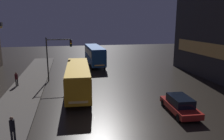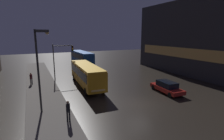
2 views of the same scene
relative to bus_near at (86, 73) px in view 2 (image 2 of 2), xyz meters
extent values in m
plane|color=black|center=(3.06, -9.02, -1.92)|extent=(120.00, 120.00, 0.00)
cube|color=#56514C|center=(-5.94, 0.98, -1.85)|extent=(4.00, 48.00, 0.15)
cube|color=#2D2D33|center=(22.72, 0.70, 4.82)|extent=(10.00, 23.31, 13.48)
cube|color=#E0B25B|center=(17.77, 0.70, 2.21)|extent=(0.24, 19.81, 1.80)
cube|color=orange|center=(0.00, 0.00, -0.17)|extent=(2.95, 10.90, 2.41)
cube|color=black|center=(0.00, 0.00, 0.28)|extent=(2.97, 10.04, 1.10)
cube|color=yellow|center=(0.00, 0.00, 1.11)|extent=(2.89, 10.68, 0.16)
cube|color=#F4CC72|center=(-0.27, -5.41, -0.97)|extent=(1.70, 0.18, 0.20)
cylinder|color=black|center=(0.91, -4.05, -1.42)|extent=(0.30, 1.01, 1.00)
cylinder|color=black|center=(-1.31, -3.94, -1.42)|extent=(0.30, 1.01, 1.00)
cylinder|color=black|center=(1.31, 3.94, -1.42)|extent=(0.30, 1.01, 1.00)
cylinder|color=black|center=(-0.91, 4.05, -1.42)|extent=(0.30, 1.01, 1.00)
cube|color=#194793|center=(3.84, 16.13, 0.00)|extent=(2.67, 10.88, 2.74)
cube|color=black|center=(3.84, 16.13, 0.62)|extent=(2.71, 10.02, 1.10)
cube|color=blue|center=(3.84, 16.13, 1.45)|extent=(2.62, 10.67, 0.16)
cube|color=#F4CC72|center=(3.97, 10.70, -0.97)|extent=(1.69, 0.14, 0.20)
cylinder|color=black|center=(5.04, 12.14, -1.42)|extent=(0.27, 1.01, 1.00)
cylinder|color=black|center=(2.83, 12.09, -1.42)|extent=(0.27, 1.01, 1.00)
cylinder|color=black|center=(4.85, 20.17, -1.42)|extent=(0.27, 1.01, 1.00)
cylinder|color=black|center=(2.64, 20.12, -1.42)|extent=(0.27, 1.01, 1.00)
cube|color=maroon|center=(8.39, -7.25, -1.37)|extent=(2.13, 4.82, 0.50)
cube|color=black|center=(8.39, -7.25, -0.78)|extent=(1.73, 2.68, 0.70)
cylinder|color=black|center=(9.14, -8.95, -1.60)|extent=(0.24, 0.65, 0.64)
cylinder|color=black|center=(7.44, -8.85, -1.60)|extent=(0.24, 0.65, 0.64)
cylinder|color=black|center=(9.33, -5.64, -1.60)|extent=(0.24, 0.65, 0.64)
cylinder|color=black|center=(7.63, -5.54, -1.60)|extent=(0.24, 0.65, 0.64)
cylinder|color=black|center=(-4.72, -9.87, -1.33)|extent=(0.14, 0.14, 0.88)
cylinder|color=black|center=(-4.54, -9.87, -1.33)|extent=(0.14, 0.14, 0.88)
cylinder|color=black|center=(-4.63, -9.87, -0.52)|extent=(0.36, 0.36, 0.74)
sphere|color=#8C664C|center=(-4.63, -9.87, -0.04)|extent=(0.22, 0.22, 0.22)
cylinder|color=black|center=(-7.34, 3.95, -1.37)|extent=(0.14, 0.14, 0.81)
cylinder|color=black|center=(-7.16, 3.95, -1.37)|extent=(0.14, 0.14, 0.81)
cylinder|color=#4C191E|center=(-7.25, 3.95, -0.63)|extent=(0.37, 0.37, 0.67)
sphere|color=#8C664C|center=(-7.25, 3.95, -0.18)|extent=(0.22, 0.22, 0.22)
cylinder|color=#2D2D2D|center=(-3.66, 5.97, 1.00)|extent=(0.16, 0.16, 5.84)
cylinder|color=#2D2D2D|center=(-2.10, 5.97, 3.62)|extent=(3.13, 0.12, 0.12)
cube|color=black|center=(-0.53, 5.97, 3.12)|extent=(0.30, 0.24, 0.90)
sphere|color=#390706|center=(-0.53, 5.83, 3.40)|extent=(0.18, 0.18, 0.18)
sphere|color=gold|center=(-0.53, 5.83, 3.12)|extent=(0.18, 0.18, 0.18)
sphere|color=black|center=(-0.53, 5.83, 2.84)|extent=(0.18, 0.18, 0.18)
cylinder|color=#2D2D2D|center=(-6.55, -6.79, 2.05)|extent=(0.18, 0.18, 7.64)
cube|color=#383838|center=(-5.95, -6.79, 5.72)|extent=(1.10, 0.36, 0.24)
sphere|color=#F4CC72|center=(-5.55, -6.79, 5.57)|extent=(0.32, 0.32, 0.32)
camera|label=1|loc=(-0.99, -23.58, 5.85)|focal=35.00mm
camera|label=2|loc=(-7.10, -23.63, 5.40)|focal=28.00mm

